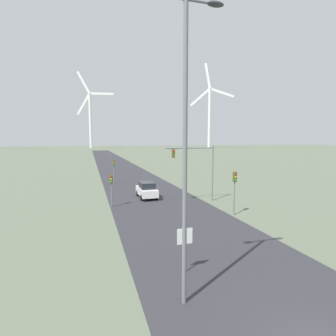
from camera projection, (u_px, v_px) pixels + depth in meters
name	position (u px, v px, depth m)	size (l,w,h in m)	color
road_surface	(125.00, 173.00, 53.39)	(10.00, 240.00, 0.01)	#2D2D33
streetlamp	(185.00, 125.00, 9.92)	(3.03, 0.32, 11.77)	slate
stop_sign_near	(185.00, 242.00, 12.97)	(0.81, 0.07, 2.29)	slate
traffic_light_post_near_left	(111.00, 183.00, 25.74)	(0.28, 0.34, 3.27)	slate
traffic_light_post_near_right	(235.00, 183.00, 22.93)	(0.28, 0.33, 3.86)	slate
traffic_light_post_mid_left	(114.00, 166.00, 39.38)	(0.28, 0.33, 3.66)	slate
traffic_light_mast_overhead	(197.00, 161.00, 27.77)	(5.36, 0.35, 6.03)	slate
car_approaching	(147.00, 190.00, 30.03)	(1.88, 4.12, 1.83)	white
wind_turbine_left	(90.00, 114.00, 216.84)	(29.60, 11.31, 62.80)	white
wind_turbine_center	(209.00, 112.00, 211.53)	(32.13, 15.20, 67.59)	white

